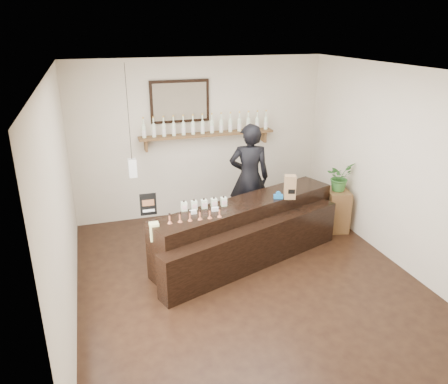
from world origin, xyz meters
TOP-DOWN VIEW (x-y plane):
  - ground at (0.00, 0.00)m, footprint 5.00×5.00m
  - room_shell at (0.00, 0.00)m, footprint 5.00×5.00m
  - back_wall_decor at (-0.14, 2.37)m, footprint 2.66×0.96m
  - counter at (0.23, 0.59)m, footprint 3.09×1.83m
  - promo_sign at (-1.21, 0.65)m, footprint 0.22×0.03m
  - paper_bag at (0.89, 0.63)m, footprint 0.19×0.17m
  - tape_dispenser at (0.73, 0.67)m, footprint 0.15×0.09m
  - side_cabinet at (2.00, 1.07)m, footprint 0.45×0.55m
  - potted_plant at (2.00, 1.07)m, footprint 0.54×0.51m
  - shopkeeper at (0.59, 1.55)m, footprint 0.86×0.67m

SIDE VIEW (x-z plane):
  - ground at x=0.00m, z-range 0.00..0.00m
  - side_cabinet at x=2.00m, z-range 0.00..0.71m
  - counter at x=0.23m, z-range -0.10..0.91m
  - tape_dispenser at x=0.73m, z-range 0.85..0.96m
  - potted_plant at x=2.00m, z-range 0.71..1.18m
  - promo_sign at x=-1.21m, z-range 0.86..1.17m
  - shopkeeper at x=0.59m, z-range 0.00..2.07m
  - paper_bag at x=0.89m, z-range 0.86..1.22m
  - room_shell at x=0.00m, z-range -0.80..4.20m
  - back_wall_decor at x=-0.14m, z-range 0.91..2.60m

